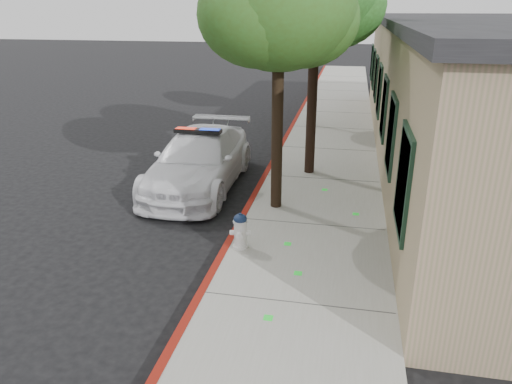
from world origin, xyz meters
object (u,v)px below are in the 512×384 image
object	(u,v)px
street_tree_near	(280,11)
fire_hydrant	(240,231)
clapboard_building	(503,94)
street_tree_far	(314,24)
police_car	(199,160)

from	to	relation	value
street_tree_near	fire_hydrant	bearing A→B (deg)	-99.26
clapboard_building	street_tree_far	distance (m)	7.06
clapboard_building	police_car	size ratio (longest dim) A/B	4.10
police_car	fire_hydrant	bearing A→B (deg)	-61.76
clapboard_building	street_tree_far	size ratio (longest dim) A/B	4.16
clapboard_building	police_car	bearing A→B (deg)	-154.99
clapboard_building	street_tree_near	distance (m)	8.23
fire_hydrant	police_car	bearing A→B (deg)	110.82
clapboard_building	street_tree_near	bearing A→B (deg)	-139.28
street_tree_near	street_tree_far	xyz separation A→B (m)	(0.03, 8.50, -0.54)
fire_hydrant	street_tree_near	size ratio (longest dim) A/B	0.13
clapboard_building	police_car	xyz separation A→B (m)	(-8.26, -3.85, -1.39)
clapboard_building	police_car	distance (m)	9.22
fire_hydrant	street_tree_far	xyz separation A→B (m)	(0.39, 10.71, 3.41)
police_car	clapboard_building	bearing A→B (deg)	24.57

